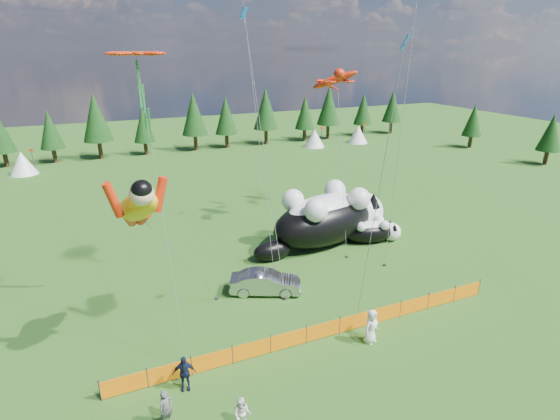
% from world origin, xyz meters
% --- Properties ---
extents(ground, '(160.00, 160.00, 0.00)m').
position_xyz_m(ground, '(0.00, 0.00, 0.00)').
color(ground, '#143A0A').
rests_on(ground, ground).
extents(safety_fence, '(22.06, 0.06, 1.10)m').
position_xyz_m(safety_fence, '(0.00, -3.00, 0.50)').
color(safety_fence, '#262626').
rests_on(safety_fence, ground).
extents(tree_line, '(90.00, 4.00, 8.00)m').
position_xyz_m(tree_line, '(0.00, 45.00, 4.00)').
color(tree_line, black).
rests_on(tree_line, ground).
extents(festival_tents, '(50.00, 3.20, 2.80)m').
position_xyz_m(festival_tents, '(11.00, 40.00, 1.40)').
color(festival_tents, white).
rests_on(festival_tents, ground).
extents(cat_large, '(12.30, 6.31, 4.49)m').
position_xyz_m(cat_large, '(6.43, 7.80, 2.13)').
color(cat_large, black).
rests_on(cat_large, ground).
extents(cat_small, '(5.39, 2.85, 1.97)m').
position_xyz_m(cat_small, '(9.53, 6.41, 0.94)').
color(cat_small, black).
rests_on(cat_small, ground).
extents(car, '(4.66, 3.21, 1.45)m').
position_xyz_m(car, '(-1.08, 2.53, 0.73)').
color(car, '#B0B0B4').
rests_on(car, ground).
extents(spectator_a, '(0.70, 0.58, 1.63)m').
position_xyz_m(spectator_a, '(-8.56, -5.42, 0.82)').
color(spectator_a, '#545459').
rests_on(spectator_a, ground).
extents(spectator_b, '(0.86, 0.76, 1.53)m').
position_xyz_m(spectator_b, '(-5.82, -6.90, 0.76)').
color(spectator_b, white).
rests_on(spectator_b, ground).
extents(spectator_c, '(1.12, 0.74, 1.75)m').
position_xyz_m(spectator_c, '(-7.47, -3.76, 0.88)').
color(spectator_c, '#121B34').
rests_on(spectator_c, ground).
extents(spectator_e, '(1.08, 0.89, 1.91)m').
position_xyz_m(spectator_e, '(2.13, -4.24, 0.96)').
color(spectator_e, white).
rests_on(spectator_e, ground).
extents(superhero_kite, '(6.78, 5.73, 10.33)m').
position_xyz_m(superhero_kite, '(-8.33, -0.10, 7.68)').
color(superhero_kite, '#FFB40D').
rests_on(superhero_kite, ground).
extents(gecko_kite, '(5.90, 10.39, 14.26)m').
position_xyz_m(gecko_kite, '(8.86, 12.04, 12.09)').
color(gecko_kite, red).
rests_on(gecko_kite, ground).
extents(flower_kite, '(3.39, 8.01, 15.41)m').
position_xyz_m(flower_kite, '(-7.26, 3.71, 14.06)').
color(flower_kite, red).
rests_on(flower_kite, ground).
extents(diamond_kite_a, '(0.83, 6.75, 17.61)m').
position_xyz_m(diamond_kite_a, '(-0.30, 7.15, 15.44)').
color(diamond_kite_a, '#0B5EAD').
rests_on(diamond_kite_a, ground).
extents(diamond_kite_c, '(1.90, 0.81, 15.46)m').
position_xyz_m(diamond_kite_c, '(3.67, -2.79, 13.95)').
color(diamond_kite_c, '#0B5EAD').
rests_on(diamond_kite_c, ground).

